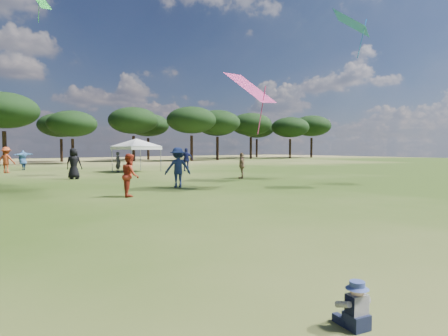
{
  "coord_description": "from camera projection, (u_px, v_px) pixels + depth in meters",
  "views": [
    {
      "loc": [
        -3.34,
        -0.28,
        1.87
      ],
      "look_at": [
        -0.11,
        3.72,
        1.59
      ],
      "focal_mm": 30.0,
      "sensor_mm": 36.0,
      "label": 1
    }
  ],
  "objects": [
    {
      "name": "toddler",
      "position": [
        355.0,
        307.0,
        3.86
      ],
      "size": [
        0.36,
        0.39,
        0.5
      ],
      "rotation": [
        0.0,
        0.0,
        -0.24
      ],
      "color": "#161B32",
      "rests_on": "ground"
    },
    {
      "name": "tent_right",
      "position": [
        136.0,
        140.0,
        28.86
      ],
      "size": [
        5.63,
        5.63,
        2.85
      ],
      "rotation": [
        0.0,
        0.0,
        0.16
      ],
      "color": "gray",
      "rests_on": "ground"
    }
  ]
}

